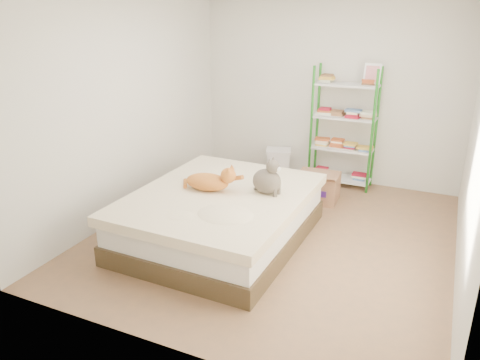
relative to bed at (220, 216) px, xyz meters
The scene contains 7 objects.
room 1.19m from the bed, 34.32° to the left, with size 3.81×4.21×2.61m.
bed is the anchor object (origin of this frame).
orange_cat 0.43m from the bed, 169.99° to the left, with size 0.58×0.31×0.23m, color orange, non-canonical shape.
grey_cat 0.69m from the bed, 25.13° to the left, with size 0.29×0.34×0.39m, color #716455, non-canonical shape.
shelf_unit 2.44m from the bed, 69.86° to the left, with size 0.88×0.36×1.74m.
cardboard_box 1.68m from the bed, 66.22° to the left, with size 0.55×0.53×0.43m.
white_bin 2.20m from the bed, 93.29° to the left, with size 0.45×0.42×0.42m.
Camera 1 is at (1.63, -4.52, 2.48)m, focal length 35.00 mm.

